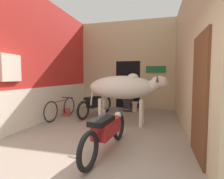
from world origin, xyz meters
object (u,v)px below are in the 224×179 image
object	(u,v)px
motorcycle_near	(107,130)
bucket	(66,112)
shopkeeper_seated	(128,97)
bicycle	(61,108)
motorcycle_far	(96,104)
plastic_stool	(135,106)
cow	(124,88)

from	to	relation	value
motorcycle_near	bucket	distance (m)	3.34
shopkeeper_seated	motorcycle_near	bearing A→B (deg)	-86.08
motorcycle_near	shopkeeper_seated	xyz separation A→B (m)	(-0.27, 3.90, 0.16)
motorcycle_near	bicycle	distance (m)	3.04
motorcycle_far	motorcycle_near	bearing A→B (deg)	-66.40
plastic_stool	bucket	world-z (taller)	plastic_stool
cow	shopkeeper_seated	bearing A→B (deg)	96.37
motorcycle_far	plastic_stool	distance (m)	1.65
cow	bucket	bearing A→B (deg)	167.11
motorcycle_near	plastic_stool	bearing A→B (deg)	89.74
bucket	shopkeeper_seated	bearing A→B (deg)	36.13
motorcycle_near	motorcycle_far	distance (m)	3.05
motorcycle_near	plastic_stool	distance (m)	3.86
cow	bucket	world-z (taller)	cow
motorcycle_far	bucket	world-z (taller)	motorcycle_far
motorcycle_near	motorcycle_far	bearing A→B (deg)	113.60
cow	bicycle	bearing A→B (deg)	176.99
cow	shopkeeper_seated	xyz separation A→B (m)	(-0.21, 1.92, -0.50)
motorcycle_near	motorcycle_far	xyz separation A→B (m)	(-1.22, 2.79, 0.01)
motorcycle_near	shopkeeper_seated	size ratio (longest dim) A/B	1.80
motorcycle_far	shopkeeper_seated	size ratio (longest dim) A/B	1.82
cow	motorcycle_far	bearing A→B (deg)	145.26
bucket	plastic_stool	bearing A→B (deg)	31.66
shopkeeper_seated	bucket	xyz separation A→B (m)	(-1.95, -1.42, -0.44)
bicycle	shopkeeper_seated	world-z (taller)	shopkeeper_seated
motorcycle_near	shopkeeper_seated	world-z (taller)	shopkeeper_seated
shopkeeper_seated	cow	bearing A→B (deg)	-83.63
bucket	cow	bearing A→B (deg)	-12.89
motorcycle_far	shopkeeper_seated	xyz separation A→B (m)	(0.95, 1.11, 0.15)
bicycle	motorcycle_far	bearing A→B (deg)	35.44
motorcycle_far	bicycle	distance (m)	1.20
motorcycle_far	bucket	size ratio (longest dim) A/B	7.67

